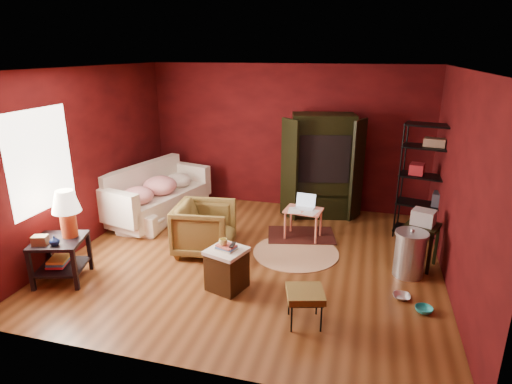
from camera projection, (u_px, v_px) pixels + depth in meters
room at (249, 170)px, 6.13m from camera, size 5.54×5.04×2.84m
sofa at (157, 200)px, 8.00m from camera, size 0.60×1.87×0.72m
armchair at (205, 226)px, 6.63m from camera, size 0.89×0.94×0.88m
pet_bowl_steel at (402, 291)px, 5.45m from camera, size 0.22×0.06×0.22m
pet_bowl_turquoise at (425, 305)px, 5.17m from camera, size 0.22×0.09×0.21m
vase at (54, 241)px, 5.57m from camera, size 0.17×0.18×0.13m
mug at (223, 241)px, 5.52m from camera, size 0.12×0.10×0.11m
side_table at (63, 227)px, 5.77m from camera, size 0.80×0.80×1.26m
sofa_cushions at (155, 195)px, 8.00m from camera, size 1.36×2.34×0.92m
hamper at (227, 268)px, 5.64m from camera, size 0.58×0.58×0.65m
footstool at (305, 295)px, 4.89m from camera, size 0.52×0.52×0.43m
rug_round at (296, 252)px, 6.73m from camera, size 1.52×1.52×0.01m
rug_oriental at (301, 235)px, 7.34m from camera, size 1.26×0.98×0.01m
laptop_desk at (304, 212)px, 7.12m from camera, size 0.65×0.52×0.75m
tv_armoire at (322, 164)px, 7.96m from camera, size 1.49×1.01×1.94m
wire_shelving at (431, 178)px, 6.94m from camera, size 1.01×0.61×1.93m
small_stand at (423, 225)px, 6.13m from camera, size 0.56×0.56×0.87m
trash_can at (410, 254)px, 5.96m from camera, size 0.56×0.56×0.71m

